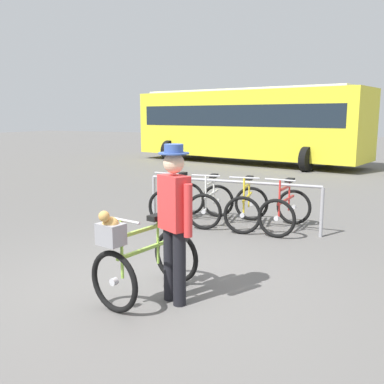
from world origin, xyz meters
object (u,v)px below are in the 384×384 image
at_px(racked_bike_yellow, 247,207).
at_px(racked_bike_red, 286,210).
at_px(bus_distant, 246,122).
at_px(person_with_featured_bike, 174,218).
at_px(racked_bike_orange, 177,201).
at_px(racked_bike_white, 211,204).
at_px(featured_bicycle, 140,257).

xyz_separation_m(racked_bike_yellow, racked_bike_red, (0.70, 0.03, 0.00)).
relative_size(racked_bike_red, bus_distant, 0.11).
distance_m(racked_bike_yellow, person_with_featured_bike, 3.50).
distance_m(racked_bike_orange, racked_bike_red, 2.10).
distance_m(racked_bike_orange, person_with_featured_bike, 3.84).
bearing_deg(racked_bike_yellow, bus_distant, 108.80).
relative_size(racked_bike_orange, racked_bike_red, 0.98).
bearing_deg(racked_bike_red, bus_distant, 112.26).
distance_m(racked_bike_white, bus_distant, 10.83).
bearing_deg(featured_bicycle, bus_distant, 104.04).
bearing_deg(racked_bike_yellow, racked_bike_red, 2.70).
bearing_deg(racked_bike_orange, person_with_featured_bike, -62.88).
xyz_separation_m(racked_bike_orange, racked_bike_yellow, (1.40, 0.07, -0.00)).
height_order(racked_bike_orange, bus_distant, bus_distant).
distance_m(racked_bike_orange, bus_distant, 10.70).
height_order(racked_bike_red, featured_bicycle, featured_bicycle).
distance_m(featured_bicycle, person_with_featured_bike, 0.61).
xyz_separation_m(racked_bike_white, racked_bike_red, (1.40, 0.07, -0.00)).
bearing_deg(bus_distant, racked_bike_orange, -78.48).
relative_size(racked_bike_yellow, racked_bike_red, 1.06).
height_order(racked_bike_orange, racked_bike_white, same).
distance_m(racked_bike_orange, racked_bike_white, 0.70).
bearing_deg(racked_bike_yellow, featured_bicycle, -90.77).
bearing_deg(racked_bike_white, racked_bike_yellow, 2.70).
bearing_deg(person_with_featured_bike, racked_bike_orange, 117.12).
distance_m(racked_bike_yellow, bus_distant, 11.00).
relative_size(racked_bike_orange, featured_bicycle, 0.89).
bearing_deg(bus_distant, racked_bike_red, -67.74).
relative_size(racked_bike_red, featured_bicycle, 0.91).
relative_size(racked_bike_orange, racked_bike_yellow, 0.92).
height_order(racked_bike_red, person_with_featured_bike, person_with_featured_bike).
relative_size(racked_bike_orange, racked_bike_white, 0.94).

